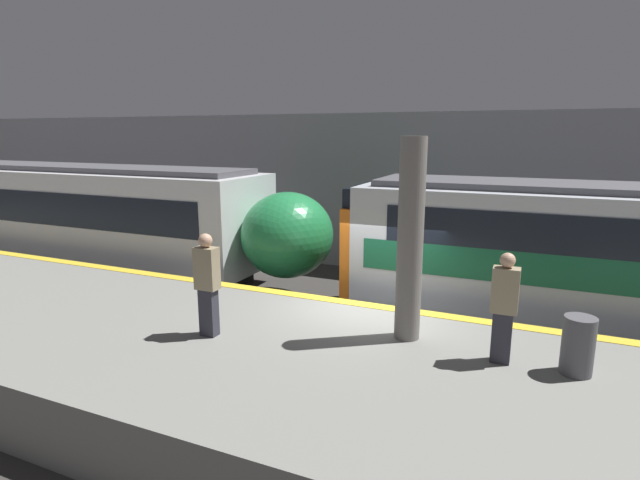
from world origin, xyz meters
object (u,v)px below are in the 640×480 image
(train_modern, at_px, (51,214))
(trash_bin, at_px, (578,346))
(support_pillar_near, at_px, (410,241))
(person_walking, at_px, (504,305))
(person_waiting, at_px, (207,282))

(train_modern, xyz_separation_m, trash_bin, (15.69, -4.05, -0.26))
(support_pillar_near, xyz_separation_m, person_walking, (1.51, -0.34, -0.77))
(train_modern, height_order, person_walking, train_modern)
(person_waiting, relative_size, person_walking, 1.05)
(person_waiting, distance_m, trash_bin, 5.73)
(trash_bin, bearing_deg, train_modern, 165.52)
(train_modern, bearing_deg, support_pillar_near, -15.89)
(train_modern, bearing_deg, person_walking, -15.57)
(support_pillar_near, bearing_deg, person_walking, -12.77)
(person_walking, bearing_deg, train_modern, 164.43)
(person_waiting, height_order, person_walking, person_waiting)
(train_modern, relative_size, person_walking, 11.67)
(support_pillar_near, height_order, person_waiting, support_pillar_near)
(support_pillar_near, relative_size, person_walking, 1.97)
(person_walking, bearing_deg, support_pillar_near, 167.23)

